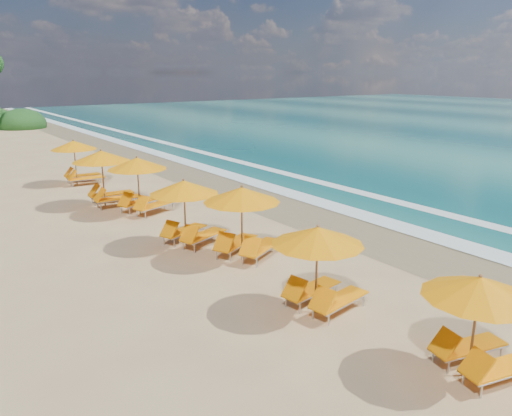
# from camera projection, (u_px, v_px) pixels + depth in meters

# --- Properties ---
(ground) EXTENTS (160.00, 160.00, 0.00)m
(ground) POSITION_uv_depth(u_px,v_px,m) (256.00, 240.00, 17.90)
(ground) COLOR tan
(ground) RESTS_ON ground
(wet_sand) EXTENTS (4.00, 160.00, 0.01)m
(wet_sand) POSITION_uv_depth(u_px,v_px,m) (336.00, 221.00, 20.13)
(wet_sand) COLOR #8E7D54
(wet_sand) RESTS_ON ground
(surf_foam) EXTENTS (4.00, 160.00, 0.01)m
(surf_foam) POSITION_uv_depth(u_px,v_px,m) (381.00, 210.00, 21.64)
(surf_foam) COLOR white
(surf_foam) RESTS_ON ground
(station_1) EXTENTS (2.68, 2.58, 2.18)m
(station_1) POSITION_uv_depth(u_px,v_px,m) (482.00, 318.00, 9.64)
(station_1) COLOR olive
(station_1) RESTS_ON ground
(station_2) EXTENTS (2.73, 2.60, 2.31)m
(station_2) POSITION_uv_depth(u_px,v_px,m) (321.00, 262.00, 12.31)
(station_2) COLOR olive
(station_2) RESTS_ON ground
(station_3) EXTENTS (3.26, 3.26, 2.47)m
(station_3) POSITION_uv_depth(u_px,v_px,m) (245.00, 217.00, 15.81)
(station_3) COLOR olive
(station_3) RESTS_ON ground
(station_4) EXTENTS (3.07, 3.01, 2.40)m
(station_4) POSITION_uv_depth(u_px,v_px,m) (188.00, 208.00, 17.08)
(station_4) COLOR olive
(station_4) RESTS_ON ground
(station_5) EXTENTS (3.20, 3.13, 2.50)m
(station_5) POSITION_uv_depth(u_px,v_px,m) (142.00, 181.00, 20.95)
(station_5) COLOR olive
(station_5) RESTS_ON ground
(station_6) EXTENTS (2.90, 2.71, 2.58)m
(station_6) POSITION_uv_depth(u_px,v_px,m) (107.00, 174.00, 22.24)
(station_6) COLOR olive
(station_6) RESTS_ON ground
(station_7) EXTENTS (2.75, 2.57, 2.42)m
(station_7) POSITION_uv_depth(u_px,v_px,m) (79.00, 159.00, 26.60)
(station_7) COLOR olive
(station_7) RESTS_ON ground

